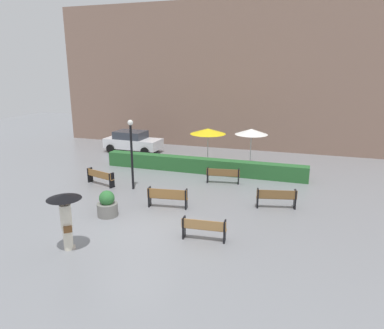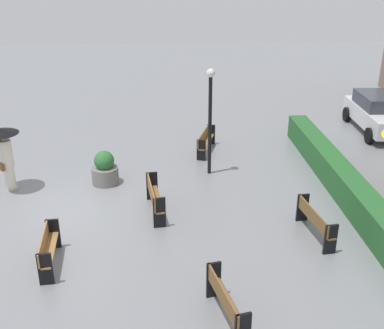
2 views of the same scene
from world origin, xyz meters
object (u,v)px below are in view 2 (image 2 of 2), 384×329
Objects in this scene: bench_far_right at (225,301)px; bench_mid_center at (154,196)px; bench_near_right at (48,247)px; lamp_post at (210,111)px; pedestrian_with_umbrella at (4,148)px; bench_back_row at (315,220)px; planter_pot at (105,170)px; bench_far_left at (205,140)px; parked_car at (379,113)px.

bench_far_right is 4.88m from bench_mid_center.
bench_near_right is 0.46× the size of lamp_post.
bench_near_right is 6.94m from lamp_post.
pedestrian_with_umbrella is (-6.47, -6.12, 0.90)m from bench_far_right.
planter_pot is (-3.64, -5.86, -0.01)m from bench_back_row.
bench_mid_center is 0.99× the size of bench_far_left.
bench_far_left is 7.19m from pedestrian_with_umbrella.
parked_car is (-11.27, 7.99, 0.29)m from bench_far_right.
planter_pot is at bearing -142.12° from bench_mid_center.
parked_car is (-6.62, 9.47, 0.28)m from bench_mid_center.
bench_mid_center is (-2.44, 2.50, 0.04)m from bench_near_right.
bench_mid_center is 2.65m from planter_pot.
bench_far_right reaches higher than bench_far_left.
bench_mid_center is 0.51× the size of lamp_post.
bench_near_right is at bearing -45.70° from bench_mid_center.
lamp_post reaches higher than parked_car.
parked_car is at bearing 127.13° from bench_near_right.
bench_far_right is at bearing 43.42° from pedestrian_with_umbrella.
lamp_post is at bearing 99.56° from planter_pot.
bench_far_right is at bearing 17.61° from bench_mid_center.
bench_far_right is 9.32m from bench_far_left.
bench_mid_center is at bearing -110.09° from bench_back_row.
bench_far_left is at bearing 148.30° from bench_near_right.
planter_pot is at bearing -80.44° from lamp_post.
planter_pot is 0.26× the size of parked_car.
lamp_post is (1.98, -0.04, 1.76)m from bench_far_left.
bench_near_right is 4.86m from pedestrian_with_umbrella.
bench_near_right is at bearing -10.83° from planter_pot.
lamp_post is (-0.59, 3.48, 1.76)m from planter_pot.
bench_far_left is (-4.66, 1.89, -0.05)m from bench_mid_center.
pedestrian_with_umbrella is at bearing -153.20° from bench_near_right.
bench_back_row is (-0.89, 6.73, 0.00)m from bench_near_right.
bench_far_right is at bearing 24.72° from planter_pot.
pedestrian_with_umbrella is at bearing -84.76° from planter_pot.
bench_far_right is 0.96× the size of bench_far_left.
bench_near_right is 0.80× the size of pedestrian_with_umbrella.
planter_pot is at bearing -67.81° from parked_car.
planter_pot is (-4.53, 0.87, -0.01)m from bench_near_right.
bench_far_right is 8.95m from pedestrian_with_umbrella.
planter_pot reaches higher than bench_near_right.
bench_far_right is 13.82m from parked_car.
bench_far_left is at bearing 126.13° from planter_pot.
bench_back_row is 9.54m from pedestrian_with_umbrella.
bench_near_right is 4.55m from bench_far_right.
pedestrian_with_umbrella is at bearing -66.46° from bench_far_left.
pedestrian_with_umbrella is 0.57× the size of lamp_post.
parked_car is (-8.17, 5.24, 0.32)m from bench_back_row.
bench_back_row is 0.43× the size of parked_car.
pedestrian_with_umbrella is at bearing -111.38° from bench_mid_center.
planter_pot is at bearing 169.17° from bench_near_right.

